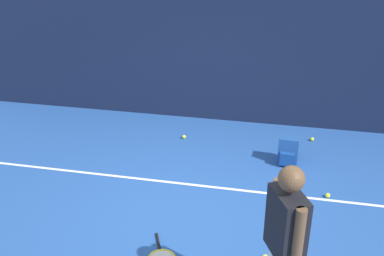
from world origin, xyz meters
name	(u,v)px	position (x,y,z in m)	size (l,w,h in m)	color
ground_plane	(186,209)	(0.00, 0.00, 0.00)	(12.00, 12.00, 0.00)	#234C93
back_fence	(222,54)	(0.00, 3.00, 1.26)	(10.00, 0.10, 2.52)	#141E38
court_line	(195,185)	(0.00, 0.60, 0.00)	(9.00, 0.05, 0.00)	white
tennis_player	(285,241)	(1.23, -1.60, 0.97)	(0.37, 0.49, 1.70)	white
backpack	(288,151)	(1.28, 1.51, 0.21)	(0.31, 0.29, 0.44)	#1E478C
tennis_ball_by_fence	(184,137)	(-0.48, 2.03, 0.03)	(0.07, 0.07, 0.07)	#CCE033
tennis_ball_mid_court	(328,195)	(1.84, 0.67, 0.03)	(0.07, 0.07, 0.07)	#CCE033
tennis_ball_far_left	(312,139)	(1.69, 2.39, 0.03)	(0.07, 0.07, 0.07)	#CCE033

